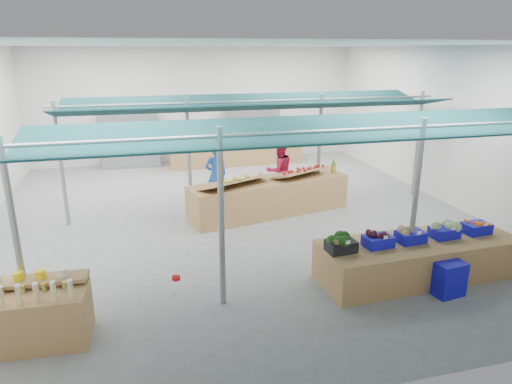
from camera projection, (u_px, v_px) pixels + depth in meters
floor at (233, 217)px, 11.66m from camera, size 13.00×13.00×0.00m
hall at (220, 106)px, 12.19m from camera, size 13.00×13.00×13.00m
pole_grid at (283, 162)px, 9.68m from camera, size 10.00×4.60×3.00m
awnings at (284, 116)px, 9.39m from camera, size 9.50×7.08×0.30m
back_shelving_left at (130, 140)px, 16.30m from camera, size 2.00×0.50×2.00m
back_shelving_right at (252, 134)px, 17.38m from camera, size 2.00×0.50×2.00m
bottle_shelf at (24, 316)px, 6.56m from camera, size 1.84×1.17×1.08m
veg_counter at (418, 258)px, 8.52m from camera, size 3.80×1.40×0.73m
fruit_counter at (270, 197)px, 11.77m from camera, size 4.33×1.89×0.90m
far_counter at (236, 152)px, 16.89m from camera, size 4.88×0.99×0.88m
crate_stack at (449, 279)px, 7.89m from camera, size 0.56×0.43×0.62m
vendor_left at (216, 175)px, 12.38m from camera, size 0.69×0.53×1.69m
vendor_right at (279, 170)px, 12.81m from camera, size 0.94×0.80×1.69m
crate_broccoli at (341, 243)px, 7.92m from camera, size 0.53×0.42×0.35m
crate_beets at (378, 239)px, 8.13m from camera, size 0.53×0.42×0.29m
crate_celeriac at (411, 234)px, 8.31m from camera, size 0.53×0.42×0.31m
crate_cabbage at (444, 229)px, 8.51m from camera, size 0.53×0.42×0.35m
crate_carrots at (476, 227)px, 8.73m from camera, size 0.53×0.42×0.29m
sparrow at (336, 242)px, 7.73m from camera, size 0.12×0.09×0.11m
pole_ribbon at (176, 280)px, 6.27m from camera, size 0.12×0.12×0.28m
apple_heap_yellow at (236, 180)px, 11.06m from camera, size 2.02×1.44×0.27m
apple_heap_red at (300, 171)px, 11.87m from camera, size 1.66×1.27×0.27m
pineapple at (333, 166)px, 12.32m from camera, size 0.14×0.14×0.39m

